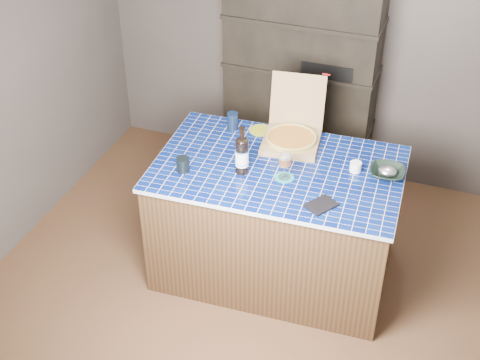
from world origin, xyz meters
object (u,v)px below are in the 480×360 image
at_px(kitchen_island, 276,220).
at_px(dvd_case, 321,205).
at_px(wine_glass, 285,160).
at_px(pizza_box, 292,136).
at_px(mead_bottle, 242,155).
at_px(bowl, 387,173).

xyz_separation_m(kitchen_island, dvd_case, (0.37, -0.31, 0.45)).
height_order(wine_glass, dvd_case, wine_glass).
bearing_deg(pizza_box, mead_bottle, -121.47).
bearing_deg(kitchen_island, bowl, 8.74).
bearing_deg(bowl, kitchen_island, -168.48).
bearing_deg(dvd_case, kitchen_island, 172.63).
relative_size(kitchen_island, bowl, 7.45).
height_order(wine_glass, bowl, wine_glass).
bearing_deg(dvd_case, mead_bottle, -164.37).
xyz_separation_m(pizza_box, bowl, (0.70, -0.18, -0.03)).
bearing_deg(pizza_box, wine_glass, -86.80).
bearing_deg(dvd_case, bowl, 87.70).
distance_m(pizza_box, bowl, 0.72).
height_order(kitchen_island, dvd_case, dvd_case).
bearing_deg(bowl, wine_glass, -158.23).
bearing_deg(mead_bottle, pizza_box, 65.65).
xyz_separation_m(kitchen_island, mead_bottle, (-0.21, -0.13, 0.58)).
xyz_separation_m(kitchen_island, wine_glass, (0.07, -0.11, 0.59)).
height_order(dvd_case, bowl, bowl).
relative_size(kitchen_island, dvd_case, 9.14).
xyz_separation_m(kitchen_island, pizza_box, (-0.00, 0.32, 0.51)).
distance_m(pizza_box, wine_glass, 0.44).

